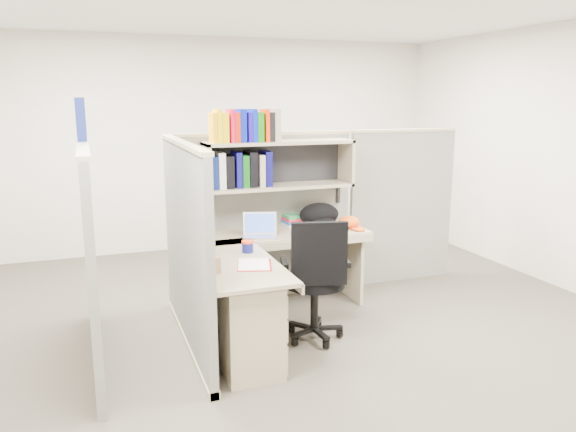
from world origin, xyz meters
name	(u,v)px	position (x,y,z in m)	size (l,w,h in m)	color
ground	(295,330)	(0.00, 0.00, 0.00)	(6.00, 6.00, 0.00)	#39322C
room_shell	(296,140)	(0.00, 0.00, 1.62)	(6.00, 6.00, 6.00)	beige
cubicle	(238,219)	(-0.37, 0.45, 0.91)	(3.79, 1.84, 1.95)	slate
desk	(259,298)	(-0.41, -0.29, 0.44)	(1.74, 1.75, 0.73)	gray
laptop	(260,225)	(-0.17, 0.44, 0.84)	(0.30, 0.30, 0.22)	silver
backpack	(321,216)	(0.49, 0.61, 0.85)	(0.39, 0.30, 0.23)	black
orange_cap	(349,222)	(0.74, 0.51, 0.79)	(0.20, 0.23, 0.11)	#D64C12
snack_canister	(248,246)	(-0.41, 0.00, 0.78)	(0.10, 0.10, 0.09)	navy
tissue_box	(211,260)	(-0.80, -0.43, 0.82)	(0.11, 0.11, 0.18)	#A67C5E
mouse	(296,234)	(0.15, 0.39, 0.75)	(0.08, 0.06, 0.03)	#7C94B1
paper_cup	(267,224)	(-0.02, 0.72, 0.78)	(0.07, 0.07, 0.11)	white
book_stack	(292,220)	(0.26, 0.79, 0.78)	(0.16, 0.21, 0.10)	gray
loose_paper	(254,264)	(-0.46, -0.34, 0.73)	(0.23, 0.31, 0.00)	silver
task_chair	(315,299)	(0.07, -0.26, 0.37)	(0.59, 0.54, 1.04)	black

